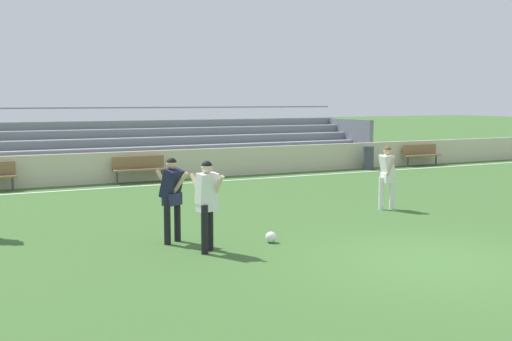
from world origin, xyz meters
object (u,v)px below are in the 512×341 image
bench_near_wall_gap (421,153)px  soccer_ball (271,237)px  player_white_challenging (387,172)px  bleacher_stand (60,148)px  player_dark_wide_right (172,192)px  trash_bin (368,158)px  player_white_wide_left (207,198)px  bench_centre_sideline (139,167)px

bench_near_wall_gap → soccer_ball: size_ratio=8.18×
bench_near_wall_gap → player_white_challenging: player_white_challenging is taller
bleacher_stand → bench_near_wall_gap: 14.73m
player_dark_wide_right → trash_bin: bearing=38.0°
player_white_challenging → player_white_wide_left: bearing=-159.9°
soccer_ball → player_dark_wide_right: bearing=153.5°
player_white_wide_left → player_white_challenging: (5.81, 2.13, -0.05)m
player_white_challenging → bench_near_wall_gap: bearing=44.2°
bench_near_wall_gap → soccer_ball: bench_near_wall_gap is taller
bench_near_wall_gap → player_white_challenging: 11.44m
player_white_wide_left → bench_centre_sideline: bearing=80.6°
bleacher_stand → player_dark_wide_right: bleacher_stand is taller
bleacher_stand → bench_centre_sideline: 3.71m
player_white_challenging → soccer_ball: bearing=-155.8°
player_dark_wide_right → bleacher_stand: bearing=90.4°
bench_centre_sideline → trash_bin: size_ratio=1.90×
player_dark_wide_right → soccer_ball: (1.73, -0.86, -0.89)m
player_dark_wide_right → player_white_challenging: bearing=10.4°
player_white_wide_left → trash_bin: bearing=41.8°
bleacher_stand → player_dark_wide_right: 12.14m
player_white_wide_left → player_dark_wide_right: size_ratio=1.01×
bench_centre_sideline → soccer_ball: bearing=-91.5°
trash_bin → soccer_ball: (-9.66, -9.75, -0.36)m
bench_near_wall_gap → soccer_ball: (-12.60, -9.96, -0.44)m
trash_bin → player_white_wide_left: size_ratio=0.56×
bench_centre_sideline → soccer_ball: size_ratio=8.18×
bench_centre_sideline → trash_bin: (9.40, -0.21, -0.07)m
player_dark_wide_right → player_white_challenging: 6.24m
bleacher_stand → soccer_ball: 13.16m
trash_bin → player_white_challenging: 9.39m
trash_bin → player_white_wide_left: bearing=-138.2°
player_white_wide_left → player_dark_wide_right: 1.06m
bench_near_wall_gap → player_white_challenging: size_ratio=1.11×
trash_bin → soccer_ball: 13.73m
trash_bin → bench_centre_sideline: bearing=178.7°
player_white_wide_left → soccer_ball: player_white_wide_left is taller
bench_centre_sideline → trash_bin: bearing=-1.3°
bench_near_wall_gap → soccer_ball: bearing=-141.7°
bleacher_stand → bench_centre_sideline: size_ratio=14.28×
bench_near_wall_gap → player_dark_wide_right: size_ratio=1.07×
bleacher_stand → bench_centre_sideline: (2.07, -3.04, -0.51)m
player_white_wide_left → soccer_ball: (1.40, 0.15, -0.90)m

